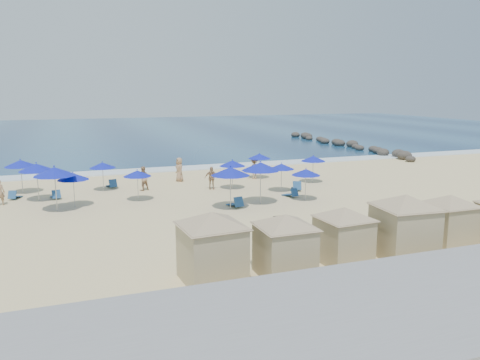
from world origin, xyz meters
name	(u,v)px	position (x,y,z in m)	size (l,w,h in m)	color
ground	(220,212)	(0.00, 0.00, 0.00)	(160.00, 160.00, 0.00)	beige
ocean	(120,132)	(0.00, 55.00, 0.03)	(160.00, 80.00, 0.06)	navy
surf_line	(167,169)	(0.00, 15.50, 0.04)	(160.00, 2.50, 0.08)	white
seawall	(352,298)	(0.00, -13.50, 0.65)	(160.00, 6.10, 1.22)	gray
rock_jetty	(344,144)	(24.01, 24.90, 0.36)	(2.56, 26.66, 0.96)	#2D2825
trash_bin	(283,224)	(1.84, -4.55, 0.36)	(0.71, 0.71, 0.71)	black
cabana_0	(212,238)	(-3.24, -9.27, 1.65)	(4.58, 4.58, 2.88)	tan
cabana_1	(285,237)	(-0.51, -9.71, 1.50)	(4.19, 4.19, 2.63)	tan
cabana_2	(344,228)	(2.33, -9.27, 1.45)	(4.04, 4.04, 2.54)	tan
cabana_3	(405,218)	(5.04, -9.60, 1.70)	(4.71, 4.71, 2.97)	tan
cabana_4	(450,213)	(7.98, -9.03, 1.47)	(4.09, 4.09, 2.57)	tan
umbrella_0	(20,163)	(-11.11, 9.41, 2.07)	(2.09, 2.09, 2.38)	#A5A8AD
umbrella_1	(54,172)	(-8.82, 3.49, 2.34)	(2.37, 2.37, 2.70)	#A5A8AD
umbrella_2	(36,167)	(-9.96, 6.61, 2.16)	(2.19, 2.19, 2.49)	#A5A8AD
umbrella_3	(73,176)	(-7.84, 4.24, 1.85)	(1.88, 1.88, 2.14)	#A5A8AD
umbrella_4	(102,165)	(-5.87, 8.43, 1.79)	(1.82, 1.82, 2.07)	#A5A8AD
umbrella_5	(137,173)	(-4.02, 4.50, 1.76)	(1.79, 1.79, 2.03)	#A5A8AD
umbrella_6	(230,171)	(0.82, 0.50, 2.27)	(2.30, 2.30, 2.61)	#A5A8AD
umbrella_7	(232,163)	(2.78, 5.85, 1.85)	(1.88, 1.88, 2.14)	#A5A8AD
umbrella_8	(282,166)	(5.69, 3.90, 1.76)	(1.79, 1.79, 2.03)	#A5A8AD
umbrella_9	(259,156)	(6.12, 8.96, 1.78)	(1.81, 1.81, 2.06)	#A5A8AD
umbrella_10	(313,159)	(9.27, 5.95, 1.84)	(1.87, 1.87, 2.13)	#A5A8AD
umbrella_11	(306,172)	(6.02, 0.98, 1.82)	(1.85, 1.85, 2.10)	#A5A8AD
umbrella_12	(261,166)	(2.97, 1.08, 2.35)	(2.38, 2.38, 2.70)	#A5A8AD
beach_chair_0	(14,196)	(-11.47, 7.68, 0.22)	(0.84, 1.24, 0.62)	#235083
beach_chair_1	(56,195)	(-8.97, 6.84, 0.22)	(0.71, 1.24, 0.64)	#235083
beach_chair_2	(112,185)	(-5.24, 9.22, 0.23)	(0.75, 1.29, 0.67)	#235083
beach_chair_3	(236,203)	(1.26, 0.78, 0.24)	(0.77, 1.35, 0.70)	#235083
beach_chair_4	(291,194)	(5.60, 2.14, 0.22)	(0.80, 1.26, 0.64)	#235083
beach_chair_5	(297,187)	(6.85, 3.86, 0.25)	(0.99, 1.42, 0.72)	#235083
beachgoer_0	(0,192)	(-12.11, 6.22, 0.80)	(0.59, 0.38, 1.60)	#A77E5C
beachgoer_1	(143,178)	(-3.26, 7.54, 0.85)	(0.83, 0.65, 1.71)	#A77E5C
beachgoer_2	(211,178)	(1.36, 6.31, 0.81)	(0.95, 0.40, 1.63)	#A77E5C
beachgoer_3	(254,168)	(5.67, 8.93, 0.84)	(1.08, 0.62, 1.68)	#A77E5C
beachgoer_4	(179,169)	(-0.12, 9.92, 0.92)	(0.90, 0.59, 1.85)	#A77E5C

